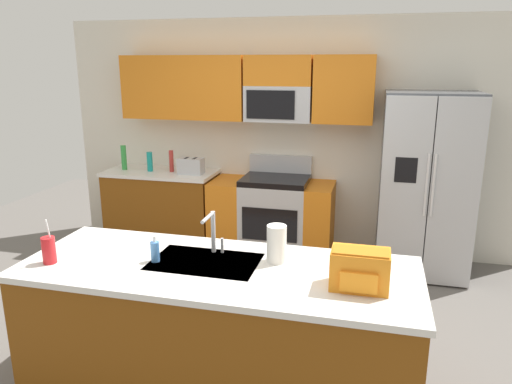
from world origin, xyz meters
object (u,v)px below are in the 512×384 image
at_px(backpack, 360,269).
at_px(bottle_green, 124,157).
at_px(pepper_mill, 171,161).
at_px(bottle_teal, 150,162).
at_px(sink_faucet, 213,229).
at_px(soap_dispenser, 155,251).
at_px(refrigerator, 426,185).
at_px(range_oven, 272,217).
at_px(toaster, 191,166).
at_px(drink_cup_red, 49,250).
at_px(paper_towel_roll, 277,244).

bearing_deg(backpack, bottle_green, 138.42).
distance_m(pepper_mill, bottle_teal, 0.26).
relative_size(bottle_teal, sink_faucet, 0.79).
bearing_deg(bottle_teal, soap_dispenser, -63.24).
bearing_deg(backpack, sink_faucet, 163.36).
bearing_deg(refrigerator, range_oven, 177.42).
relative_size(refrigerator, bottle_teal, 8.26).
bearing_deg(toaster, drink_cup_red, -88.25).
bearing_deg(toaster, paper_towel_roll, -56.89).
bearing_deg(pepper_mill, bottle_green, -177.41).
xyz_separation_m(bottle_teal, paper_towel_roll, (1.97, -2.24, 0.01)).
xyz_separation_m(refrigerator, bottle_teal, (-3.04, 0.03, 0.09)).
bearing_deg(soap_dispenser, refrigerator, 52.72).
relative_size(sink_faucet, backpack, 0.88).
bearing_deg(soap_dispenser, bottle_teal, 116.76).
xyz_separation_m(bottle_green, backpack, (2.82, -2.51, -0.03)).
relative_size(soap_dispenser, paper_towel_roll, 0.71).
relative_size(bottle_teal, paper_towel_roll, 0.93).
distance_m(bottle_teal, soap_dispenser, 2.71).
bearing_deg(bottle_green, refrigerator, -0.73).
xyz_separation_m(toaster, backpack, (1.98, -2.48, 0.03)).
bearing_deg(bottle_green, toaster, -1.58).
xyz_separation_m(bottle_teal, sink_faucet, (1.53, -2.21, 0.06)).
xyz_separation_m(range_oven, bottle_green, (-1.78, -0.03, 0.60)).
relative_size(pepper_mill, bottle_teal, 1.10).
bearing_deg(pepper_mill, soap_dispenser, -68.53).
xyz_separation_m(bottle_teal, drink_cup_red, (0.59, -2.61, -0.03)).
bearing_deg(bottle_teal, backpack, -45.07).
relative_size(toaster, bottle_green, 0.98).
height_order(bottle_green, drink_cup_red, drink_cup_red).
distance_m(refrigerator, backpack, 2.53).
xyz_separation_m(toaster, sink_faucet, (1.02, -2.20, 0.08)).
bearing_deg(backpack, paper_towel_roll, 154.26).
bearing_deg(refrigerator, pepper_mill, 178.57).
relative_size(range_oven, paper_towel_roll, 5.67).
bearing_deg(sink_faucet, paper_towel_roll, -4.45).
bearing_deg(paper_towel_roll, range_oven, 102.89).
bearing_deg(drink_cup_red, pepper_mill, 97.27).
xyz_separation_m(range_oven, toaster, (-0.93, -0.05, 0.55)).
xyz_separation_m(range_oven, paper_towel_roll, (0.52, -2.28, 0.58)).
distance_m(bottle_green, soap_dispenser, 2.89).
relative_size(range_oven, backpack, 4.25).
bearing_deg(refrigerator, drink_cup_red, -133.57).
relative_size(toaster, soap_dispenser, 1.65).
bearing_deg(backpack, bottle_teal, 134.93).
height_order(paper_towel_roll, backpack, paper_towel_roll).
distance_m(paper_towel_roll, backpack, 0.58).
height_order(bottle_green, sink_faucet, bottle_green).
distance_m(bottle_green, paper_towel_roll, 3.22).
bearing_deg(soap_dispenser, range_oven, 84.84).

